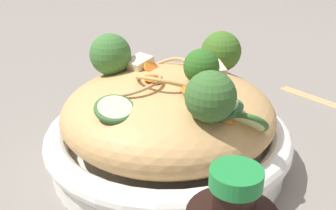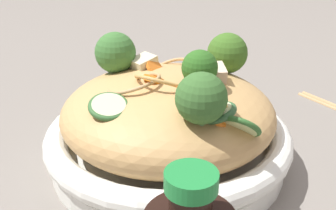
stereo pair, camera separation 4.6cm
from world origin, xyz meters
name	(u,v)px [view 2 (the right image)]	position (x,y,z in m)	size (l,w,h in m)	color
ground_plane	(168,160)	(0.00, 0.00, 0.00)	(3.00, 3.00, 0.00)	slate
serving_bowl	(168,142)	(0.00, 0.00, 0.03)	(0.30, 0.30, 0.05)	white
noodle_heap	(168,111)	(0.00, 0.00, 0.07)	(0.25, 0.25, 0.10)	tan
broccoli_florets	(183,66)	(-0.02, 0.00, 0.12)	(0.18, 0.24, 0.07)	#8FB572
carrot_coins	(194,93)	(0.00, 0.05, 0.11)	(0.10, 0.16, 0.03)	orange
zucchini_slices	(163,98)	(0.02, 0.02, 0.10)	(0.14, 0.24, 0.05)	beige
chicken_chunks	(182,70)	(-0.03, -0.01, 0.11)	(0.08, 0.11, 0.03)	beige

